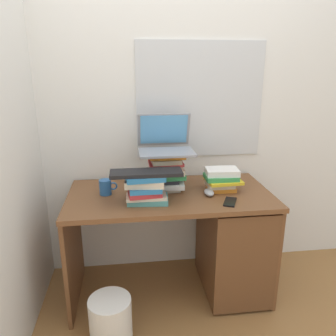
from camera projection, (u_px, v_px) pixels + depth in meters
name	position (u px, v px, depth m)	size (l,w,h in m)	color
ground_plane	(170.00, 289.00, 2.35)	(6.00, 6.00, 0.00)	olive
wall_back	(163.00, 98.00, 2.31)	(6.00, 0.06, 2.60)	white
wall_left	(14.00, 106.00, 1.85)	(0.05, 6.00, 2.60)	silver
desk	(218.00, 237.00, 2.24)	(1.30, 0.66, 0.73)	brown
book_stack_tall	(166.00, 172.00, 2.15)	(0.25, 0.20, 0.25)	beige
book_stack_keyboard_riser	(146.00, 189.00, 1.95)	(0.26, 0.18, 0.18)	teal
book_stack_side	(221.00, 179.00, 2.16)	(0.24, 0.20, 0.14)	orange
laptop	(165.00, 143.00, 2.16)	(0.35, 0.31, 0.24)	gray
keyboard	(146.00, 173.00, 1.92)	(0.42, 0.14, 0.02)	black
computer_mouse	(209.00, 192.00, 2.09)	(0.06, 0.10, 0.04)	#A5A8AD
mug	(106.00, 187.00, 2.09)	(0.11, 0.08, 0.10)	#265999
cell_phone	(230.00, 202.00, 1.98)	(0.07, 0.14, 0.01)	black
wastebasket	(111.00, 323.00, 1.83)	(0.24, 0.24, 0.30)	silver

